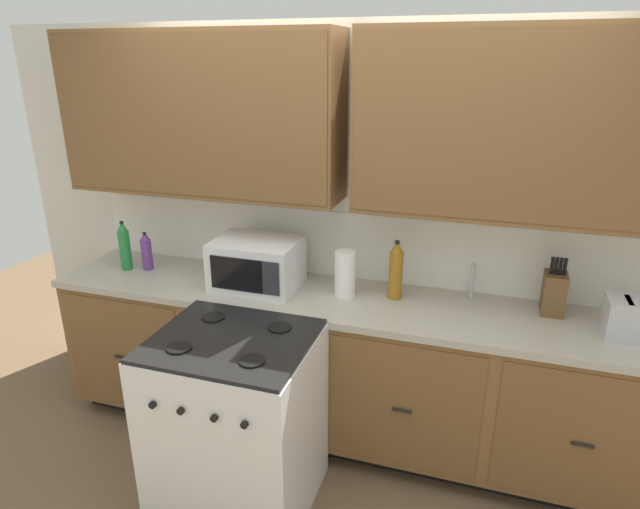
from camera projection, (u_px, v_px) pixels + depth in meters
The scene contains 12 objects.
ground_plane at pixel (324, 467), 3.03m from camera, with size 8.44×8.44×0.00m, color brown.
wall_unit at pixel (352, 164), 2.91m from camera, with size 4.57×0.40×2.37m.
counter_run at pixel (339, 367), 3.13m from camera, with size 3.40×0.64×0.93m.
stove_range at pixel (237, 421), 2.67m from camera, with size 0.76×0.68×0.95m.
microwave at pixel (257, 264), 3.07m from camera, with size 0.48×0.37×0.28m.
toaster at pixel (637, 320), 2.51m from camera, with size 0.28×0.18×0.19m.
knife_block at pixel (554, 293), 2.75m from camera, with size 0.11×0.14×0.31m.
sink_faucet at pixel (472, 281), 2.93m from camera, with size 0.02×0.02×0.20m, color #B2B5BA.
paper_towel_roll at pixel (345, 274), 2.95m from camera, with size 0.12×0.12×0.26m, color white.
bottle_green at pixel (125, 246), 3.32m from camera, with size 0.07×0.07×0.31m.
bottle_violet at pixel (147, 251), 3.33m from camera, with size 0.06×0.06×0.24m.
bottle_amber at pixel (396, 270), 2.91m from camera, with size 0.08×0.08×0.33m.
Camera 1 is at (0.72, -2.32, 2.18)m, focal length 30.03 mm.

